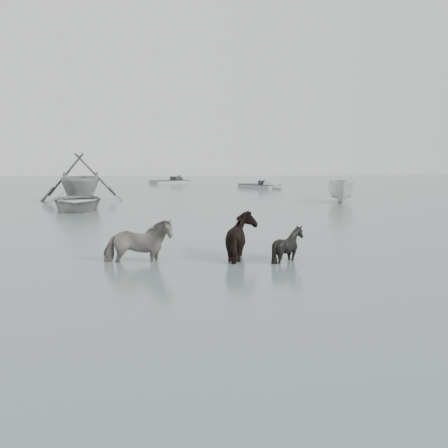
{
  "coord_description": "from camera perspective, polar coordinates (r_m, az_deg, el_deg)",
  "views": [
    {
      "loc": [
        -2.65,
        -15.14,
        2.83
      ],
      "look_at": [
        -1.64,
        0.02,
        1.0
      ],
      "focal_mm": 45.0,
      "sensor_mm": 36.0,
      "label": 1
    }
  ],
  "objects": [
    {
      "name": "pony_pinto",
      "position": [
        15.23,
        -8.77,
        -0.93
      ],
      "size": [
        1.91,
        0.96,
        1.57
      ],
      "primitive_type": "imported",
      "rotation": [
        0.0,
        0.0,
        1.63
      ],
      "color": "black",
      "rests_on": "ground"
    },
    {
      "name": "skiff_mid",
      "position": [
        50.37,
        3.62,
        4.05
      ],
      "size": [
        4.57,
        5.76,
        0.75
      ],
      "primitive_type": null,
      "rotation": [
        0.0,
        0.0,
        -0.98
      ],
      "color": "gray",
      "rests_on": "ground"
    },
    {
      "name": "ground",
      "position": [
        15.63,
        6.02,
        -3.6
      ],
      "size": [
        140.0,
        140.0,
        0.0
      ],
      "primitive_type": "plane",
      "color": "slate",
      "rests_on": "ground"
    },
    {
      "name": "rowboat_trail",
      "position": [
        37.06,
        -14.33,
        4.75
      ],
      "size": [
        5.81,
        6.57,
        3.22
      ],
      "primitive_type": "imported",
      "rotation": [
        0.0,
        0.0,
        3.23
      ],
      "color": "#989B98",
      "rests_on": "ground"
    },
    {
      "name": "boat_small",
      "position": [
        35.7,
        11.85,
        3.46
      ],
      "size": [
        2.39,
        4.42,
        1.62
      ],
      "primitive_type": "imported",
      "rotation": [
        0.0,
        0.0,
        -0.2
      ],
      "color": "silver",
      "rests_on": "ground"
    },
    {
      "name": "rowboat_lead",
      "position": [
        31.19,
        -14.73,
        2.45
      ],
      "size": [
        4.66,
        5.93,
        1.12
      ],
      "primitive_type": "imported",
      "rotation": [
        0.0,
        0.0,
        0.16
      ],
      "color": "#B0B1AC",
      "rests_on": "ground"
    },
    {
      "name": "pony_black",
      "position": [
        15.4,
        6.52,
        -1.46
      ],
      "size": [
        1.17,
        1.05,
        1.23
      ],
      "primitive_type": "imported",
      "rotation": [
        0.0,
        0.0,
        1.63
      ],
      "color": "black",
      "rests_on": "ground"
    },
    {
      "name": "pony_dark",
      "position": [
        15.69,
        2.1,
        -0.44
      ],
      "size": [
        1.85,
        2.01,
        1.68
      ],
      "primitive_type": "imported",
      "rotation": [
        0.0,
        0.0,
        1.87
      ],
      "color": "black",
      "rests_on": "ground"
    },
    {
      "name": "skiff_far",
      "position": [
        59.28,
        -5.54,
        4.45
      ],
      "size": [
        5.51,
        4.67,
        0.75
      ],
      "primitive_type": null,
      "rotation": [
        0.0,
        0.0,
        0.64
      ],
      "color": "#989B98",
      "rests_on": "ground"
    }
  ]
}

